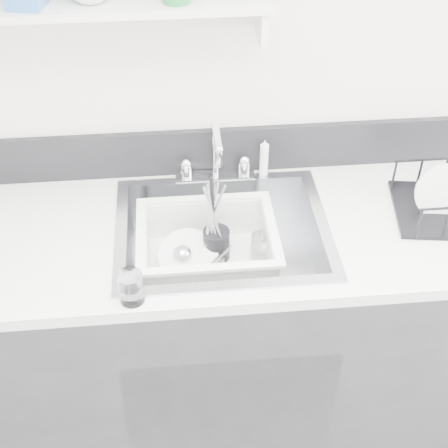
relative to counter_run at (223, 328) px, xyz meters
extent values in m
cube|color=silver|center=(0.00, 0.30, 0.84)|extent=(3.50, 0.02, 2.60)
cube|color=#29292D|center=(0.00, 0.00, -0.02)|extent=(3.20, 0.62, 0.88)
cube|color=silver|center=(0.00, 0.00, 0.44)|extent=(3.20, 0.62, 0.04)
cube|color=black|center=(0.00, 0.30, 0.54)|extent=(3.20, 0.02, 0.16)
cube|color=silver|center=(0.00, 0.25, 0.47)|extent=(0.26, 0.06, 0.02)
cylinder|color=silver|center=(-0.10, 0.25, 0.50)|extent=(0.04, 0.04, 0.05)
cylinder|color=silver|center=(0.10, 0.25, 0.50)|extent=(0.04, 0.04, 0.05)
cylinder|color=silver|center=(0.00, 0.25, 0.57)|extent=(0.02, 0.02, 0.20)
cylinder|color=silver|center=(0.00, 0.18, 0.68)|extent=(0.02, 0.15, 0.02)
cylinder|color=white|center=(0.16, 0.25, 0.53)|extent=(0.03, 0.03, 0.14)
cube|color=silver|center=(-0.35, 0.23, 1.06)|extent=(1.00, 0.16, 0.02)
cube|color=silver|center=(0.13, 0.23, 1.00)|extent=(0.02, 0.14, 0.10)
cylinder|color=white|center=(-0.10, 0.00, 0.31)|extent=(0.20, 0.20, 0.01)
cylinder|color=white|center=(-0.09, 0.01, 0.33)|extent=(0.20, 0.20, 0.01)
cylinder|color=white|center=(-0.11, 0.00, 0.36)|extent=(0.23, 0.22, 0.08)
cylinder|color=black|center=(-0.02, 0.04, 0.36)|extent=(0.08, 0.08, 0.11)
cylinder|color=silver|center=(-0.03, 0.05, 0.45)|extent=(0.01, 0.05, 0.21)
cylinder|color=silver|center=(0.00, 0.03, 0.44)|extent=(0.02, 0.04, 0.19)
cylinder|color=black|center=(-0.03, 0.05, 0.48)|extent=(0.01, 0.06, 0.23)
cylinder|color=white|center=(0.12, 0.02, 0.35)|extent=(0.08, 0.08, 0.09)
cylinder|color=white|center=(-0.26, -0.26, 0.51)|extent=(0.08, 0.08, 0.09)
imported|color=white|center=(0.06, -0.08, 0.32)|extent=(0.14, 0.14, 0.03)
camera|label=1|loc=(-0.13, -1.41, 1.69)|focal=50.00mm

